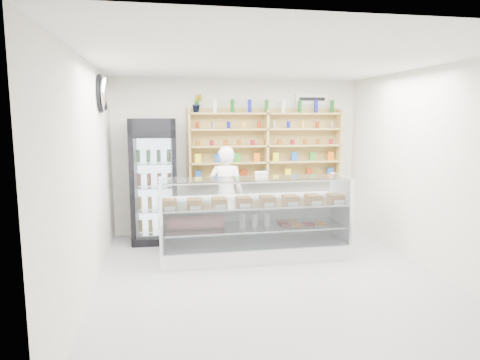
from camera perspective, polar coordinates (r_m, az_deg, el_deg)
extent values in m
plane|color=#9E9EA2|center=(5.83, 4.12, -12.92)|extent=(5.00, 5.00, 0.00)
plane|color=white|center=(5.48, 4.44, 15.52)|extent=(5.00, 5.00, 0.00)
plane|color=beige|center=(7.91, -0.30, 3.18)|extent=(4.50, 0.00, 4.50)
plane|color=beige|center=(3.17, 15.79, -5.04)|extent=(4.50, 0.00, 4.50)
plane|color=beige|center=(5.38, -19.60, 0.23)|extent=(0.00, 5.00, 5.00)
plane|color=beige|center=(6.43, 24.08, 1.24)|extent=(0.00, 5.00, 5.00)
cube|color=white|center=(6.60, 1.88, -9.26)|extent=(2.82, 0.80, 0.23)
cube|color=white|center=(6.84, 1.24, -5.04)|extent=(2.82, 0.05, 0.59)
cube|color=silver|center=(6.50, 1.90, -6.22)|extent=(2.70, 0.70, 0.02)
cube|color=silver|center=(6.42, 1.91, -3.22)|extent=(2.76, 0.73, 0.02)
cube|color=silver|center=(6.08, 2.68, -4.85)|extent=(2.76, 0.11, 0.98)
cube|color=silver|center=(6.31, 2.02, 0.20)|extent=(2.76, 0.56, 0.01)
imported|color=white|center=(7.28, -1.88, -1.89)|extent=(0.69, 0.55, 1.64)
cube|color=black|center=(7.39, -11.34, -0.10)|extent=(0.78, 0.76, 2.10)
cube|color=#3C053D|center=(6.96, -11.49, 6.75)|extent=(0.74, 0.06, 0.29)
cube|color=silver|center=(7.04, -11.25, -1.29)|extent=(0.63, 0.03, 1.66)
cube|color=tan|center=(7.63, -6.77, 4.36)|extent=(0.04, 0.28, 1.33)
cube|color=tan|center=(7.85, 3.51, 4.52)|extent=(0.04, 0.28, 1.33)
cube|color=tan|center=(8.29, 12.98, 4.53)|extent=(0.04, 0.28, 1.33)
cube|color=tan|center=(7.91, 3.48, 0.25)|extent=(2.80, 0.28, 0.03)
cube|color=tan|center=(7.87, 3.50, 2.41)|extent=(2.80, 0.28, 0.03)
cube|color=tan|center=(7.84, 3.52, 4.59)|extent=(2.80, 0.28, 0.03)
cube|color=tan|center=(7.83, 3.54, 6.78)|extent=(2.80, 0.28, 0.03)
cube|color=tan|center=(7.83, 3.55, 8.83)|extent=(2.80, 0.28, 0.03)
imported|color=#1E6626|center=(7.63, -5.73, 10.10)|extent=(0.18, 0.15, 0.31)
ellipsoid|color=silver|center=(6.52, -17.67, 10.92)|extent=(0.15, 0.50, 0.50)
cube|color=white|center=(8.22, 9.56, 10.59)|extent=(0.62, 0.03, 0.20)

